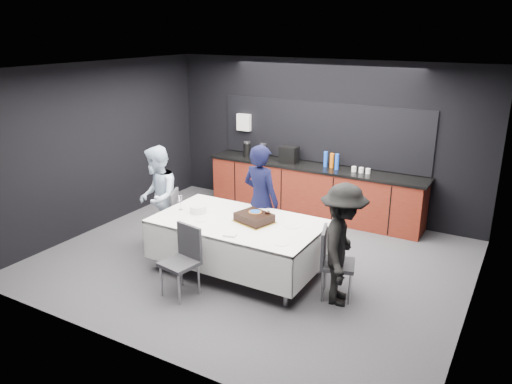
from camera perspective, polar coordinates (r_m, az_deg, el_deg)
ground at (r=7.54m, az=-0.38°, el=-7.80°), size 6.00×6.00×0.00m
room_shell at (r=6.92m, az=-0.41°, el=6.13°), size 6.04×5.04×2.82m
kitchenette at (r=9.19m, az=6.48°, el=0.63°), size 4.10×0.64×2.05m
party_table at (r=6.96m, az=-2.05°, el=-4.33°), size 2.32×1.32×0.78m
cake_assembly at (r=6.83m, az=-0.20°, el=-2.95°), size 0.59×0.53×0.16m
plate_stack at (r=7.23m, az=-6.62°, el=-1.94°), size 0.24×0.24×0.10m
loose_plate_near at (r=6.96m, az=-6.35°, el=-3.16°), size 0.19×0.19×0.01m
loose_plate_right_a at (r=6.73m, az=4.15°, el=-3.88°), size 0.22×0.22×0.01m
loose_plate_right_b at (r=6.20m, az=2.91°, el=-5.88°), size 0.18×0.18×0.01m
loose_plate_far at (r=7.08m, az=0.40°, el=-2.66°), size 0.22×0.22×0.01m
fork_pile at (r=6.41m, az=-2.99°, el=-4.94°), size 0.18×0.14×0.03m
champagne_flute at (r=7.33m, az=-8.64°, el=-0.85°), size 0.06×0.06×0.22m
chair_left at (r=7.91m, az=-10.01°, el=-2.58°), size 0.56×0.56×0.92m
chair_right at (r=6.46m, az=8.66°, el=-7.46°), size 0.52×0.52×0.92m
chair_near at (r=6.52m, az=-8.26°, el=-7.20°), size 0.49×0.49×0.92m
person_center at (r=7.47m, az=0.55°, el=-0.95°), size 0.69×0.52×1.71m
person_left at (r=7.90m, az=-11.17°, el=-0.59°), size 0.94×0.99×1.61m
person_right at (r=6.25m, az=9.84°, el=-5.98°), size 0.82×1.12×1.56m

